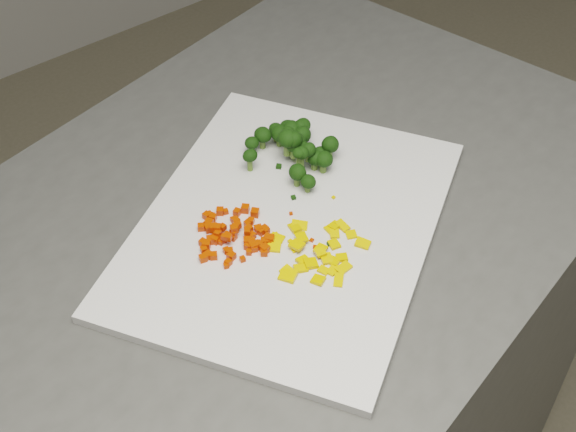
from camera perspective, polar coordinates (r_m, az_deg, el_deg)
counter_block at (r=1.35m, az=-0.44°, el=-12.80°), size 1.06×0.84×0.90m
cutting_board at (r=0.96m, az=-0.00°, el=-0.66°), size 0.54×0.51×0.01m
carrot_pile at (r=0.93m, az=-4.06°, el=-0.99°), size 0.10×0.10×0.03m
pepper_pile at (r=0.92m, az=2.06°, el=-2.22°), size 0.11×0.11×0.02m
broccoli_pile at (r=1.02m, az=0.23°, el=4.88°), size 0.11×0.11×0.05m
carrot_cube_0 at (r=0.93m, az=-2.56°, el=-1.83°), size 0.01×0.01×0.01m
carrot_cube_1 at (r=0.94m, az=-3.62°, el=-0.61°), size 0.01×0.01×0.01m
carrot_cube_2 at (r=0.95m, az=-3.73°, el=-0.37°), size 0.01×0.01×0.01m
carrot_cube_3 at (r=0.92m, az=-2.43°, el=-2.30°), size 0.01×0.01×0.01m
carrot_cube_4 at (r=0.93m, az=-1.30°, el=-1.86°), size 0.01×0.01×0.01m
carrot_cube_5 at (r=0.94m, az=-4.63°, el=-1.65°), size 0.01×0.01×0.01m
carrot_cube_6 at (r=0.93m, az=-4.37°, el=-1.32°), size 0.01×0.01×0.01m
carrot_cube_7 at (r=0.91m, az=-4.42°, el=-3.54°), size 0.01×0.01×0.01m
carrot_cube_8 at (r=0.93m, az=-6.06°, el=-1.88°), size 0.01×0.01×0.01m
carrot_cube_9 at (r=0.95m, az=-5.65°, el=-0.52°), size 0.01×0.01×0.01m
carrot_cube_10 at (r=0.94m, az=-4.57°, el=-1.60°), size 0.01×0.01×0.01m
carrot_cube_11 at (r=0.95m, az=-2.87°, el=-0.44°), size 0.01×0.01×0.01m
carrot_cube_12 at (r=0.97m, az=-3.06°, el=0.52°), size 0.01×0.01×0.01m
carrot_cube_13 at (r=0.94m, az=-2.56°, el=-1.40°), size 0.01×0.01×0.01m
carrot_cube_14 at (r=0.93m, az=-1.43°, el=-1.60°), size 0.01×0.01×0.01m
carrot_cube_15 at (r=0.97m, az=-4.85°, el=0.34°), size 0.01×0.01×0.01m
carrot_cube_16 at (r=0.93m, az=-4.55°, el=-1.49°), size 0.01×0.01×0.01m
carrot_cube_17 at (r=0.93m, az=-4.81°, el=-1.85°), size 0.01×0.01×0.01m
carrot_cube_18 at (r=0.94m, az=-1.60°, el=-1.04°), size 0.01×0.01×0.01m
carrot_cube_19 at (r=0.93m, az=-2.03°, el=-2.03°), size 0.01×0.01×0.01m
carrot_cube_20 at (r=0.94m, az=-2.12°, el=-0.95°), size 0.01×0.01×0.01m
carrot_cube_21 at (r=0.94m, az=-3.93°, el=-1.48°), size 0.01×0.01×0.01m
carrot_cube_22 at (r=0.94m, az=-3.90°, el=-1.01°), size 0.01×0.01×0.01m
carrot_cube_23 at (r=0.93m, az=-5.89°, el=-1.95°), size 0.01×0.01×0.01m
carrot_cube_24 at (r=0.95m, az=-2.90°, el=-0.56°), size 0.01×0.01×0.01m
carrot_cube_25 at (r=0.95m, az=-5.64°, el=-0.85°), size 0.01×0.01×0.01m
carrot_cube_26 at (r=0.97m, az=-3.64°, el=0.28°), size 0.01×0.01×0.01m
carrot_cube_27 at (r=0.92m, az=-6.08°, el=-3.01°), size 0.01×0.01×0.01m
carrot_cube_28 at (r=0.96m, az=-5.36°, el=-0.12°), size 0.01×0.01×0.01m
carrot_cube_29 at (r=0.93m, az=-4.26°, el=-1.53°), size 0.01×0.01×0.01m
carrot_cube_30 at (r=0.94m, az=-5.31°, el=-0.84°), size 0.01×0.01×0.01m
carrot_cube_31 at (r=0.92m, az=-1.71°, el=-2.59°), size 0.01×0.01×0.01m
carrot_cube_32 at (r=0.94m, az=-5.06°, el=-0.85°), size 0.01×0.01×0.01m
carrot_cube_33 at (r=0.94m, az=-4.66°, el=-0.80°), size 0.01×0.01×0.01m
carrot_cube_34 at (r=0.93m, az=-6.01°, el=-2.40°), size 0.01×0.01×0.01m
carrot_cube_35 at (r=0.95m, az=-2.65°, el=-0.36°), size 0.01×0.01×0.01m
carrot_cube_36 at (r=0.92m, az=-2.46°, el=-2.16°), size 0.01×0.01×0.01m
carrot_cube_37 at (r=0.91m, az=-3.25°, el=-3.08°), size 0.01×0.01×0.01m
carrot_cube_38 at (r=0.96m, az=-2.36°, el=0.23°), size 0.01×0.01×0.01m
carrot_cube_39 at (r=0.93m, az=-1.28°, el=-1.65°), size 0.01×0.01×0.01m
carrot_cube_40 at (r=0.97m, az=-5.63°, el=0.14°), size 0.01×0.01×0.01m
carrot_cube_41 at (r=0.94m, az=-5.54°, el=-1.71°), size 0.01×0.01×0.01m
carrot_cube_42 at (r=0.94m, az=-1.68°, el=-0.91°), size 0.01×0.01×0.01m
carrot_cube_43 at (r=0.92m, az=-5.76°, el=-2.81°), size 0.01×0.01×0.01m
carrot_cube_44 at (r=0.93m, az=-2.85°, el=-2.16°), size 0.01×0.01×0.01m
carrot_cube_45 at (r=0.97m, az=-4.45°, el=0.32°), size 0.01×0.01×0.01m
carrot_cube_46 at (r=0.94m, az=-4.96°, el=-0.95°), size 0.01×0.01×0.01m
carrot_cube_47 at (r=0.93m, az=-5.02°, el=-1.26°), size 0.01×0.01×0.01m
carrot_cube_48 at (r=0.97m, az=-5.69°, el=0.12°), size 0.01×0.01×0.01m
carrot_cube_49 at (r=0.93m, az=-1.42°, el=-1.77°), size 0.01×0.01×0.01m
carrot_cube_50 at (r=0.91m, az=-4.28°, el=-3.32°), size 0.01×0.01×0.01m
carrot_cube_51 at (r=0.94m, az=-1.95°, el=-1.09°), size 0.01×0.01×0.01m
carrot_cube_52 at (r=0.92m, az=-4.05°, el=-2.87°), size 0.01×0.01×0.01m
carrot_cube_53 at (r=0.92m, az=-2.80°, el=-2.58°), size 0.01×0.01×0.01m
carrot_cube_54 at (r=0.92m, az=-4.17°, el=-2.53°), size 0.01×0.01×0.01m
carrot_cube_55 at (r=0.96m, az=-3.92°, el=-0.25°), size 0.01×0.01×0.01m
carrot_cube_56 at (r=0.96m, az=-5.80°, el=0.02°), size 0.01×0.01×0.01m
carrot_cube_57 at (r=0.93m, az=-2.89°, el=-1.82°), size 0.01×0.01×0.01m
carrot_cube_58 at (r=0.92m, az=-5.63°, el=-2.77°), size 0.01×0.01×0.01m
carrot_cube_59 at (r=0.94m, az=-3.81°, el=-0.88°), size 0.01×0.01×0.01m
carrot_cube_60 at (r=0.93m, az=-3.86°, el=-0.91°), size 0.01×0.01×0.01m
carrot_cube_61 at (r=0.93m, az=-5.83°, el=-2.04°), size 0.01×0.01×0.01m
carrot_cube_62 at (r=0.96m, az=-5.49°, el=0.00°), size 0.01×0.01×0.01m
carrot_cube_63 at (r=0.93m, az=-5.20°, el=-1.66°), size 0.01×0.01×0.01m
carrot_cube_64 at (r=0.95m, az=-6.20°, el=-0.79°), size 0.01×0.01×0.01m
carrot_cube_65 at (r=0.92m, az=-5.30°, el=-2.84°), size 0.01×0.01×0.01m
carrot_cube_66 at (r=0.92m, az=-4.41°, el=-2.46°), size 0.01×0.01×0.01m
carrot_cube_67 at (r=0.92m, az=-1.66°, el=-2.35°), size 0.01×0.01×0.01m
carrot_cube_68 at (r=0.94m, az=-1.96°, el=-0.95°), size 0.01×0.01×0.01m
carrot_cube_69 at (r=0.94m, az=-3.93°, el=-1.14°), size 0.01×0.01×0.01m
carrot_cube_70 at (r=0.93m, az=-2.91°, el=-1.12°), size 0.01×0.01×0.01m
carrot_cube_71 at (r=0.94m, az=-2.82°, el=-0.93°), size 0.01×0.01×0.01m
carrot_cube_72 at (r=0.93m, az=-1.67°, el=-1.82°), size 0.01×0.01×0.01m
carrot_cube_73 at (r=0.93m, az=-3.87°, el=-1.22°), size 0.01×0.01×0.01m
pepper_chunk_0 at (r=0.94m, az=-0.77°, el=-1.56°), size 0.02×0.02×0.01m
pepper_chunk_1 at (r=0.93m, az=3.30°, el=-2.02°), size 0.02×0.02×0.00m
pepper_chunk_2 at (r=0.90m, az=3.21°, el=-3.85°), size 0.02×0.01×0.00m
pepper_chunk_3 at (r=0.90m, az=3.62°, el=-4.58°), size 0.02×0.02×0.01m
pepper_chunk_4 at (r=0.90m, az=-0.01°, el=-4.28°), size 0.02×0.02×0.01m
pepper_chunk_5 at (r=0.92m, az=2.31°, el=-2.59°), size 0.01×0.01×0.00m
pepper_chunk_6 at (r=0.91m, az=3.97°, el=-3.72°), size 0.02×0.01×0.00m
pepper_chunk_7 at (r=0.93m, az=5.34°, el=-1.97°), size 0.02×0.02×0.01m
pepper_chunk_8 at (r=0.92m, az=2.33°, el=-2.37°), size 0.02×0.02×0.00m
pepper_chunk_9 at (r=0.93m, az=-1.01°, el=-2.15°), size 0.02×0.02×0.01m
pepper_chunk_10 at (r=0.93m, az=0.51°, el=-2.26°), size 0.01×0.02×0.00m
pepper_chunk_11 at (r=0.95m, az=3.35°, el=-0.71°), size 0.02×0.01×0.01m
pepper_chunk_12 at (r=0.94m, az=3.33°, el=-1.28°), size 0.02×0.02×0.01m
pepper_chunk_13 at (r=0.89m, az=2.16°, el=-4.57°), size 0.02×0.02×0.01m
pepper_chunk_14 at (r=0.90m, az=-0.01°, el=-3.99°), size 0.01×0.02×0.01m
pepper_chunk_15 at (r=0.90m, az=2.55°, el=-3.88°), size 0.01×0.02×0.00m
pepper_chunk_16 at (r=0.92m, az=3.84°, el=-2.97°), size 0.02×0.02×0.00m
pepper_chunk_17 at (r=0.91m, az=2.77°, el=-3.06°), size 0.02×0.02×0.01m
pepper_chunk_18 at (r=0.91m, az=3.19°, el=-3.20°), size 0.02×0.02×0.01m
pepper_chunk_19 at (r=0.94m, az=-1.01°, el=-1.50°), size 0.02×0.02×0.00m
pepper_chunk_20 at (r=0.95m, az=0.48°, el=-0.84°), size 0.01×0.02×0.01m
pepper_chunk_21 at (r=0.92m, az=0.63°, el=-2.08°), size 0.02×0.02×0.01m
pepper_chunk_22 at (r=0.90m, az=0.91°, el=-3.75°), size 0.02×0.02×0.01m
pepper_chunk_23 at (r=0.93m, az=0.98°, el=-1.54°), size 0.02×0.02×0.00m
pepper_chunk_24 at (r=0.95m, az=3.90°, el=-0.71°), size 0.01×0.02×0.01m
pepper_chunk_25 at (r=0.95m, az=0.82°, el=-0.67°), size 0.02×0.02×0.01m
pepper_chunk_26 at (r=0.91m, az=1.05°, el=-3.14°), size 0.01×0.01×0.01m
pepper_chunk_27 at (r=0.95m, az=3.09°, el=-0.95°), size 0.01×0.02×0.00m
pepper_chunk_28 at (r=0.94m, az=4.52°, el=-1.33°), size 0.02×0.02×0.00m
pepper_chunk_29 at (r=0.91m, az=1.62°, el=-3.38°), size 0.02×0.02×0.01m
broccoli_floret_0 at (r=1.01m, az=2.53°, el=3.80°), size 0.03×0.03×0.03m
broccoli_floret_1 at (r=1.03m, az=2.96°, el=4.76°), size 0.03×0.03×0.03m
broccoli_floret_2 at (r=1.00m, az=0.74°, el=4.12°), size 0.02×0.02×0.03m
broccoli_floret_3 at (r=1.02m, az=-0.08°, el=5.17°), size 0.03×0.03×0.04m
broccoli_floret_4 at (r=1.03m, az=-0.03°, el=5.63°), size 0.02×0.02×0.03m
broccoli_floret_5 at (r=1.06m, az=-0.89°, el=5.94°), size 0.02×0.02×0.03m
broccoli_floret_6 at (r=1.03m, az=0.57°, el=5.16°), size 0.03×0.03×0.03m
broccoli_floret_7 at (r=1.02m, az=-2.74°, el=3.96°), size 0.03×0.03×0.03m
broccoli_floret_8 at (r=1.05m, az=0.97°, el=5.52°), size 0.03×0.03×0.03m
broccoli_floret_9 at (r=1.02m, az=0.37°, el=4.74°), size 0.03×0.03×0.03m
broccoli_floret_10 at (r=1.01m, az=1.42°, el=4.51°), size 0.03×0.03×0.03m
broccoli_floret_11 at (r=0.99m, az=0.64°, el=2.85°), size 0.03×0.03×0.03m
broccoli_floret_12 at (r=1.03m, az=0.90°, el=4.52°), size 0.03×0.03×0.03m
broccoli_floret_13 at (r=1.06m, az=0.88°, el=6.07°), size 0.02×0.02×0.03m
broccoli_floret_14 at (r=1.06m, az=0.42°, el=5.56°), size 0.02×0.02×0.02m
broccoli_floret_15 at (r=1.04m, az=-2.61°, el=5.00°), size 0.03×0.03×0.02m
broccoli_floret_16 at (r=1.05m, az=-0.59°, el=5.67°), size 0.03×0.03×0.03m
broccoli_floret_17 at (r=1.05m, az=0.31°, el=5.65°), size 0.03×0.03×0.03m
broccoli_floret_18 at (r=1.03m, az=2.26°, el=4.33°), size 0.02×0.02×0.02m
broccoli_floret_19 at (r=1.02m, az=0.38°, el=5.02°), size 0.03×0.03×0.04m
broccoli_floret_20 at (r=1.06m, az=1.04°, el=6.17°), size 0.03×0.03×0.03m
broccoli_floret_21 at (r=1.07m, az=-0.03°, el=6.07°), size 0.03×0.03×0.03m
broccoli_floret_22 at (r=1.00m, az=0.97°, el=4.17°), size 0.02×0.02×0.03m
broccoli_floret_23 at (r=1.02m, az=1.89°, el=3.93°), size 0.03×0.03×0.03m
broccoli_floret_24 at (r=1.05m, az=-1.84°, el=5.52°), size 0.03×0.03×0.03m
broccoli_floret_25 at (r=1.06m, az=0.18°, el=5.97°), size 0.03×0.03×0.03m
broccoli_floret_26 at (r=0.99m, az=1.40°, el=2.26°), size 0.03×0.03×0.02m
broccoli_floret_27 at (r=1.02m, az=0.40°, el=5.17°), size 0.03×0.03×0.03m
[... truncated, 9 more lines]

